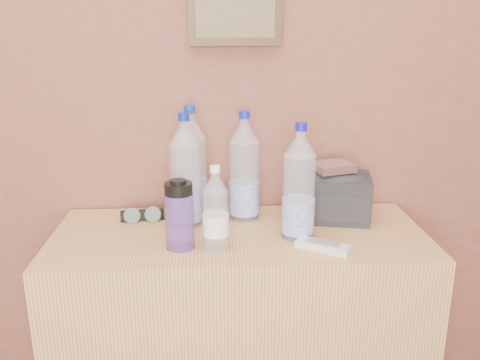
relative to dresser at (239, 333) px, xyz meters
name	(u,v)px	position (x,y,z in m)	size (l,w,h in m)	color
picture_frame	(235,5)	(0.00, 0.24, 1.04)	(0.30, 0.03, 0.25)	#382311
dresser	(239,333)	(0.00, 0.00, 0.00)	(1.15, 0.48, 0.72)	#9C7451
pet_large_a	(191,168)	(-0.15, 0.17, 0.53)	(0.10, 0.10, 0.37)	white
pet_large_b	(244,172)	(0.02, 0.13, 0.52)	(0.10, 0.10, 0.36)	#A7BDD8
pet_large_c	(186,176)	(-0.17, 0.09, 0.52)	(0.10, 0.10, 0.36)	white
pet_large_d	(299,188)	(0.17, -0.04, 0.52)	(0.10, 0.10, 0.35)	#A9BFD9
pet_small	(216,213)	(-0.07, -0.12, 0.47)	(0.07, 0.07, 0.25)	silver
nalgene_bottle	(179,215)	(-0.18, -0.10, 0.46)	(0.08, 0.08, 0.20)	#633AA5
sunglasses	(143,215)	(-0.31, 0.12, 0.38)	(0.14, 0.05, 0.04)	black
ac_remote	(323,246)	(0.23, -0.14, 0.37)	(0.15, 0.05, 0.02)	white
toiletry_bag	(332,194)	(0.31, 0.11, 0.44)	(0.24, 0.18, 0.17)	black
foil_packet	(332,167)	(0.31, 0.10, 0.54)	(0.12, 0.10, 0.03)	white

